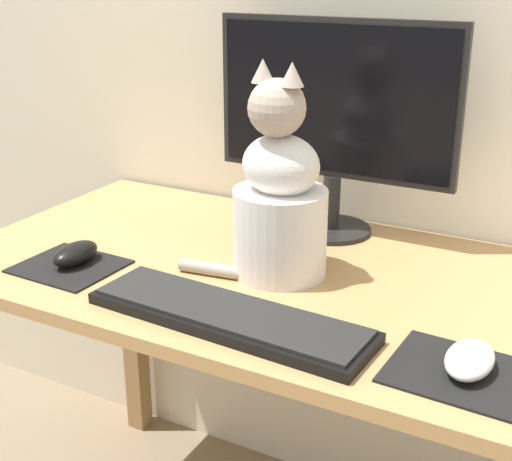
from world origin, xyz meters
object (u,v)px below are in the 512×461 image
object	(u,v)px
keyboard	(229,316)
computer_mouse_left	(75,254)
computer_mouse_right	(470,359)
cat	(279,199)
monitor	(335,114)

from	to	relation	value
keyboard	computer_mouse_left	world-z (taller)	computer_mouse_left
computer_mouse_left	computer_mouse_right	distance (m)	0.74
computer_mouse_left	computer_mouse_right	xyz separation A→B (m)	(0.74, -0.03, -0.00)
computer_mouse_left	keyboard	bearing A→B (deg)	-9.33
keyboard	cat	xyz separation A→B (m)	(-0.02, 0.21, 0.13)
computer_mouse_left	computer_mouse_right	bearing A→B (deg)	-2.31
monitor	computer_mouse_left	bearing A→B (deg)	-132.13
monitor	cat	xyz separation A→B (m)	(-0.00, -0.24, -0.11)
monitor	keyboard	size ratio (longest dim) A/B	1.05
keyboard	cat	bearing A→B (deg)	97.70
monitor	computer_mouse_right	xyz separation A→B (m)	(0.38, -0.42, -0.23)
computer_mouse_left	cat	xyz separation A→B (m)	(0.35, 0.15, 0.12)
monitor	computer_mouse_left	world-z (taller)	monitor
cat	computer_mouse_left	bearing A→B (deg)	-145.00
computer_mouse_left	monitor	bearing A→B (deg)	47.87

